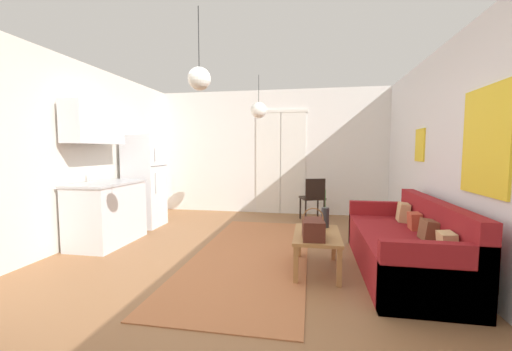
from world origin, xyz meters
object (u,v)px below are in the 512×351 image
(coffee_table, at_px, (317,238))
(handbag, at_px, (313,229))
(couch, at_px, (408,248))
(bamboo_vase, at_px, (325,217))
(refrigerator, at_px, (145,181))
(pendant_lamp_near, at_px, (199,79))
(pendant_lamp_far, at_px, (259,110))
(accent_chair, at_px, (313,196))

(coffee_table, bearing_deg, handbag, -101.41)
(couch, xyz_separation_m, bamboo_vase, (-0.89, 0.16, 0.27))
(refrigerator, bearing_deg, coffee_table, -27.50)
(bamboo_vase, bearing_deg, pendant_lamp_near, -137.83)
(bamboo_vase, relative_size, pendant_lamp_near, 0.63)
(handbag, relative_size, refrigerator, 0.22)
(coffee_table, relative_size, refrigerator, 0.54)
(couch, bearing_deg, pendant_lamp_far, 139.80)
(coffee_table, bearing_deg, pendant_lamp_far, 118.44)
(coffee_table, height_order, pendant_lamp_far, pendant_lamp_far)
(pendant_lamp_near, bearing_deg, coffee_table, 35.51)
(bamboo_vase, height_order, accent_chair, bamboo_vase)
(coffee_table, distance_m, refrigerator, 3.38)
(coffee_table, height_order, handbag, handbag)
(couch, relative_size, pendant_lamp_far, 2.87)
(coffee_table, relative_size, handbag, 2.50)
(pendant_lamp_far, bearing_deg, pendant_lamp_near, -92.38)
(couch, height_order, pendant_lamp_far, pendant_lamp_far)
(handbag, height_order, refrigerator, refrigerator)
(refrigerator, bearing_deg, accent_chair, 17.38)
(couch, bearing_deg, handbag, -160.98)
(handbag, xyz_separation_m, pendant_lamp_near, (-1.03, -0.54, 1.46))
(refrigerator, height_order, pendant_lamp_far, pendant_lamp_far)
(handbag, xyz_separation_m, pendant_lamp_far, (-0.92, 2.02, 1.50))
(bamboo_vase, bearing_deg, refrigerator, 157.81)
(bamboo_vase, bearing_deg, accent_chair, 93.40)
(couch, xyz_separation_m, handbag, (-1.04, -0.36, 0.26))
(pendant_lamp_near, relative_size, pendant_lamp_far, 1.01)
(handbag, relative_size, pendant_lamp_far, 0.48)
(handbag, bearing_deg, pendant_lamp_far, 114.62)
(couch, relative_size, accent_chair, 2.54)
(handbag, xyz_separation_m, refrigerator, (-2.93, 1.78, 0.28))
(accent_chair, xyz_separation_m, pendant_lamp_near, (-1.04, -3.24, 1.52))
(pendant_lamp_near, bearing_deg, handbag, 27.75)
(refrigerator, xyz_separation_m, pendant_lamp_near, (1.90, -2.32, 1.19))
(couch, distance_m, pendant_lamp_near, 2.84)
(handbag, bearing_deg, refrigerator, 148.80)
(bamboo_vase, height_order, handbag, bamboo_vase)
(bamboo_vase, relative_size, handbag, 1.31)
(couch, distance_m, handbag, 1.13)
(coffee_table, bearing_deg, pendant_lamp_near, -144.49)
(refrigerator, height_order, accent_chair, refrigerator)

